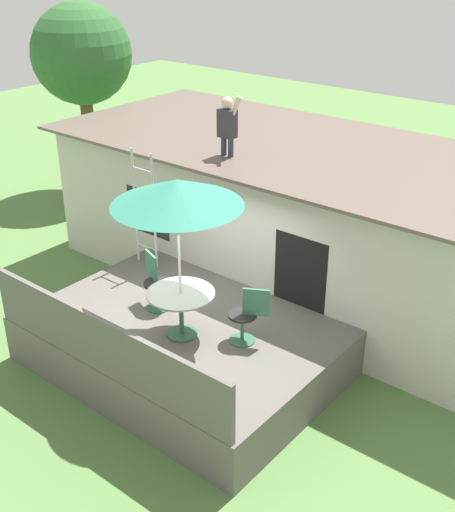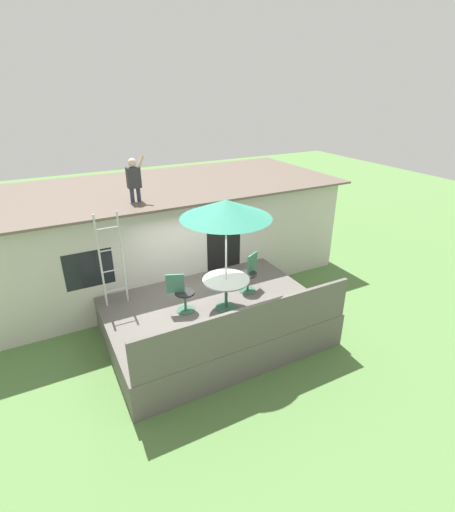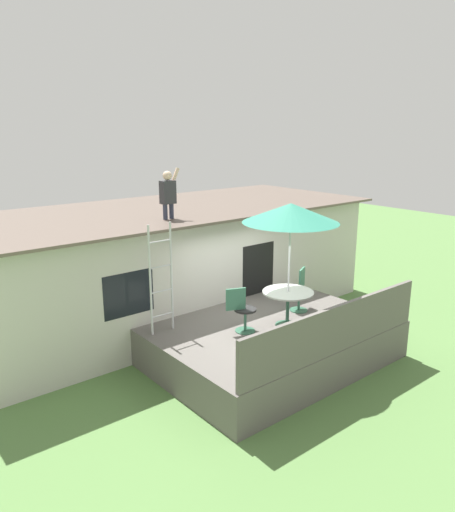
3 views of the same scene
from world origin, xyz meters
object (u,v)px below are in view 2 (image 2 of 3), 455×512
Objects in this scene: person_figure at (134,177)px; patio_chair_left at (181,293)px; patio_table at (226,286)px; patio_umbrella at (226,209)px; patio_chair_right at (249,273)px; step_ladder at (112,260)px.

person_figure is 1.21× the size of patio_chair_left.
patio_umbrella is at bearing 63.43° from patio_table.
patio_table is 1.76m from patio_umbrella.
patio_chair_right is at bearing 28.47° from patio_table.
patio_umbrella is 2.83m from step_ladder.
patio_table is at bearing 0.00° from patio_chair_left.
step_ladder is 1.70m from patio_chair_left.
person_figure is 3.63m from patio_chair_right.
patio_umbrella is at bearing 0.00° from patio_chair_left.
patio_umbrella is at bearing -32.77° from step_ladder.
person_figure is at bearing -73.76° from patio_chair_right.
step_ladder is at bearing -44.82° from patio_chair_right.
patio_chair_right is (0.89, 0.49, -1.89)m from patio_umbrella.
step_ladder is 3.22m from patio_chair_right.
step_ladder reaches higher than patio_chair_right.
patio_chair_right is (0.89, 0.49, -0.13)m from patio_table.
patio_umbrella reaches higher than patio_chair_left.
person_figure is 3.08m from patio_chair_left.
step_ladder reaches higher than patio_table.
patio_umbrella is 2.15m from patio_chair_right.
patio_umbrella is at bearing -65.62° from person_figure.
patio_table is 2.59m from step_ladder.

